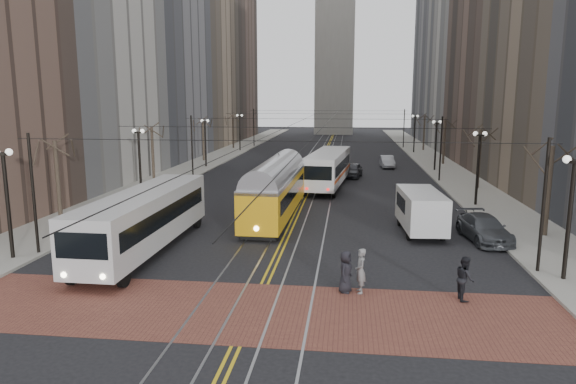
% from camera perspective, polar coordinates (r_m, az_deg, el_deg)
% --- Properties ---
extents(ground, '(260.00, 260.00, 0.00)m').
position_cam_1_polar(ground, '(24.73, -2.27, -9.42)').
color(ground, black).
rests_on(ground, ground).
extents(sidewalk_left, '(5.00, 140.00, 0.15)m').
position_cam_1_polar(sidewalk_left, '(70.99, -8.56, 3.54)').
color(sidewalk_left, gray).
rests_on(sidewalk_left, ground).
extents(sidewalk_right, '(5.00, 140.00, 0.15)m').
position_cam_1_polar(sidewalk_right, '(69.40, 16.12, 3.09)').
color(sidewalk_right, gray).
rests_on(sidewalk_right, ground).
extents(crosswalk_band, '(25.00, 6.00, 0.01)m').
position_cam_1_polar(crosswalk_band, '(21.06, -4.01, -13.05)').
color(crosswalk_band, brown).
rests_on(crosswalk_band, ground).
extents(streetcar_rails, '(4.80, 130.00, 0.02)m').
position_cam_1_polar(streetcar_rails, '(68.59, 3.64, 3.34)').
color(streetcar_rails, gray).
rests_on(streetcar_rails, ground).
extents(centre_lines, '(0.42, 130.00, 0.01)m').
position_cam_1_polar(centre_lines, '(68.59, 3.64, 3.34)').
color(centre_lines, gold).
rests_on(centre_lines, ground).
extents(building_left_mid, '(16.00, 20.00, 34.00)m').
position_cam_1_polar(building_left_mid, '(75.40, -16.77, 16.51)').
color(building_left_mid, slate).
rests_on(building_left_mid, ground).
extents(building_left_far, '(16.00, 20.00, 40.00)m').
position_cam_1_polar(building_left_far, '(113.42, -8.52, 16.14)').
color(building_left_far, brown).
rests_on(building_left_far, ground).
extents(building_right_mid, '(16.00, 20.00, 34.00)m').
position_cam_1_polar(building_right_mid, '(72.85, 25.20, 16.22)').
color(building_right_mid, brown).
rests_on(building_right_mid, ground).
extents(building_right_far, '(16.00, 20.00, 40.00)m').
position_cam_1_polar(building_right_far, '(111.74, 18.72, 15.81)').
color(building_right_far, slate).
rests_on(building_right_far, ground).
extents(lamp_posts, '(27.60, 57.20, 5.60)m').
position_cam_1_polar(lamp_posts, '(52.15, 2.68, 4.22)').
color(lamp_posts, black).
rests_on(lamp_posts, ground).
extents(street_trees, '(31.68, 53.28, 5.60)m').
position_cam_1_polar(street_trees, '(58.61, 3.14, 4.90)').
color(street_trees, '#382D23').
rests_on(street_trees, ground).
extents(trolley_wires, '(25.96, 120.00, 6.60)m').
position_cam_1_polar(trolley_wires, '(58.11, 3.12, 5.81)').
color(trolley_wires, black).
rests_on(trolley_wires, ground).
extents(transit_bus, '(2.94, 13.33, 3.32)m').
position_cam_1_polar(transit_bus, '(29.38, -15.61, -3.22)').
color(transit_bus, '#BCBCBC').
rests_on(transit_bus, ground).
extents(streetcar, '(2.88, 13.92, 3.27)m').
position_cam_1_polar(streetcar, '(36.50, -1.38, -0.27)').
color(streetcar, gold).
rests_on(streetcar, ground).
extents(rear_bus, '(4.07, 13.11, 3.37)m').
position_cam_1_polar(rear_bus, '(49.07, 4.50, 2.50)').
color(rear_bus, silver).
rests_on(rear_bus, ground).
extents(cargo_van, '(2.64, 6.09, 2.64)m').
position_cam_1_polar(cargo_van, '(33.27, 14.54, -2.21)').
color(cargo_van, silver).
rests_on(cargo_van, ground).
extents(sedan_grey, '(2.50, 4.71, 1.53)m').
position_cam_1_polar(sedan_grey, '(55.66, 7.17, 2.43)').
color(sedan_grey, '#3A3C41').
rests_on(sedan_grey, ground).
extents(sedan_silver, '(1.72, 4.43, 1.44)m').
position_cam_1_polar(sedan_silver, '(64.20, 10.96, 3.33)').
color(sedan_silver, '#9A9CA1').
rests_on(sedan_silver, ground).
extents(sedan_parked, '(2.78, 5.42, 1.50)m').
position_cam_1_polar(sedan_parked, '(32.73, 20.94, -3.79)').
color(sedan_parked, '#414549').
rests_on(sedan_parked, ground).
extents(pedestrian_a, '(0.83, 1.04, 1.86)m').
position_cam_1_polar(pedestrian_a, '(22.72, 6.41, -8.77)').
color(pedestrian_a, black).
rests_on(pedestrian_a, crosswalk_band).
extents(pedestrian_b, '(0.60, 0.79, 1.98)m').
position_cam_1_polar(pedestrian_b, '(22.71, 8.06, -8.66)').
color(pedestrian_b, slate).
rests_on(pedestrian_b, crosswalk_band).
extents(pedestrian_c, '(0.78, 0.96, 1.88)m').
position_cam_1_polar(pedestrian_c, '(22.99, 19.05, -9.04)').
color(pedestrian_c, black).
rests_on(pedestrian_c, crosswalk_band).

